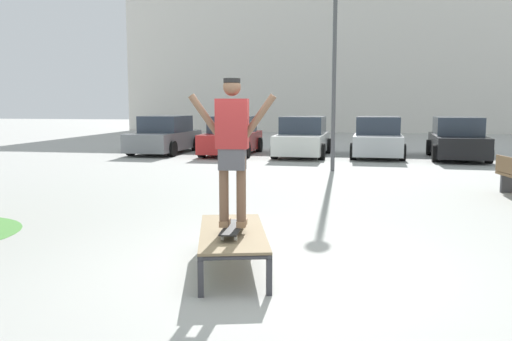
{
  "coord_description": "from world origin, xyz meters",
  "views": [
    {
      "loc": [
        1.0,
        -5.92,
        1.95
      ],
      "look_at": [
        -0.43,
        1.57,
        1.0
      ],
      "focal_mm": 37.16,
      "sensor_mm": 36.0,
      "label": 1
    }
  ],
  "objects_px": {
    "car_red": "(232,137)",
    "car_black": "(457,140)",
    "car_grey": "(165,136)",
    "skater": "(232,142)",
    "light_post": "(335,39)",
    "car_silver": "(378,138)",
    "skate_box": "(232,235)",
    "skateboard": "(233,228)",
    "car_white": "(303,138)"
  },
  "relations": [
    {
      "from": "skater",
      "to": "car_red",
      "type": "bearing_deg",
      "value": 103.41
    },
    {
      "from": "light_post",
      "to": "car_silver",
      "type": "bearing_deg",
      "value": 72.82
    },
    {
      "from": "skateboard",
      "to": "car_red",
      "type": "xyz_separation_m",
      "value": [
        -3.44,
        14.43,
        0.15
      ]
    },
    {
      "from": "skater",
      "to": "car_silver",
      "type": "xyz_separation_m",
      "value": [
        2.15,
        14.6,
        -0.84
      ]
    },
    {
      "from": "skater",
      "to": "car_silver",
      "type": "height_order",
      "value": "skater"
    },
    {
      "from": "car_grey",
      "to": "car_white",
      "type": "height_order",
      "value": "same"
    },
    {
      "from": "skater",
      "to": "car_white",
      "type": "xyz_separation_m",
      "value": [
        -0.64,
        14.31,
        -0.84
      ]
    },
    {
      "from": "car_red",
      "to": "car_black",
      "type": "distance_m",
      "value": 8.39
    },
    {
      "from": "skate_box",
      "to": "car_red",
      "type": "bearing_deg",
      "value": 103.39
    },
    {
      "from": "car_grey",
      "to": "light_post",
      "type": "distance_m",
      "value": 8.88
    },
    {
      "from": "car_grey",
      "to": "car_silver",
      "type": "relative_size",
      "value": 1.0
    },
    {
      "from": "car_white",
      "to": "car_black",
      "type": "distance_m",
      "value": 5.59
    },
    {
      "from": "car_black",
      "to": "skate_box",
      "type": "bearing_deg",
      "value": -109.47
    },
    {
      "from": "skateboard",
      "to": "car_black",
      "type": "xyz_separation_m",
      "value": [
        4.95,
        14.29,
        0.15
      ]
    },
    {
      "from": "car_white",
      "to": "car_silver",
      "type": "height_order",
      "value": "same"
    },
    {
      "from": "car_silver",
      "to": "car_black",
      "type": "xyz_separation_m",
      "value": [
        2.8,
        -0.3,
        0.0
      ]
    },
    {
      "from": "skate_box",
      "to": "car_white",
      "type": "relative_size",
      "value": 0.48
    },
    {
      "from": "car_grey",
      "to": "car_red",
      "type": "relative_size",
      "value": 1.01
    },
    {
      "from": "skateboard",
      "to": "car_black",
      "type": "height_order",
      "value": "car_black"
    },
    {
      "from": "skateboard",
      "to": "car_black",
      "type": "bearing_deg",
      "value": 70.9
    },
    {
      "from": "light_post",
      "to": "car_black",
      "type": "bearing_deg",
      "value": 46.08
    },
    {
      "from": "skater",
      "to": "car_black",
      "type": "bearing_deg",
      "value": 70.9
    },
    {
      "from": "car_red",
      "to": "light_post",
      "type": "xyz_separation_m",
      "value": [
        4.13,
        -4.56,
        3.13
      ]
    },
    {
      "from": "skateboard",
      "to": "skater",
      "type": "relative_size",
      "value": 0.48
    },
    {
      "from": "skate_box",
      "to": "car_black",
      "type": "height_order",
      "value": "car_black"
    },
    {
      "from": "car_red",
      "to": "car_black",
      "type": "relative_size",
      "value": 0.98
    },
    {
      "from": "car_silver",
      "to": "skater",
      "type": "bearing_deg",
      "value": -98.39
    },
    {
      "from": "car_red",
      "to": "car_silver",
      "type": "height_order",
      "value": "same"
    },
    {
      "from": "car_red",
      "to": "car_black",
      "type": "xyz_separation_m",
      "value": [
        8.39,
        -0.13,
        0.0
      ]
    },
    {
      "from": "car_black",
      "to": "light_post",
      "type": "relative_size",
      "value": 0.73
    },
    {
      "from": "car_black",
      "to": "car_grey",
      "type": "bearing_deg",
      "value": 179.1
    },
    {
      "from": "skateboard",
      "to": "car_silver",
      "type": "height_order",
      "value": "car_silver"
    },
    {
      "from": "skater",
      "to": "car_grey",
      "type": "relative_size",
      "value": 0.4
    },
    {
      "from": "skate_box",
      "to": "car_silver",
      "type": "relative_size",
      "value": 0.48
    },
    {
      "from": "skateboard",
      "to": "skater",
      "type": "bearing_deg",
      "value": 94.81
    },
    {
      "from": "car_grey",
      "to": "car_red",
      "type": "xyz_separation_m",
      "value": [
        2.79,
        -0.04,
        0.0
      ]
    },
    {
      "from": "skater",
      "to": "car_grey",
      "type": "bearing_deg",
      "value": 113.3
    },
    {
      "from": "car_black",
      "to": "car_white",
      "type": "bearing_deg",
      "value": 179.87
    },
    {
      "from": "skate_box",
      "to": "skateboard",
      "type": "height_order",
      "value": "skateboard"
    },
    {
      "from": "skateboard",
      "to": "car_grey",
      "type": "height_order",
      "value": "car_grey"
    },
    {
      "from": "skater",
      "to": "car_grey",
      "type": "distance_m",
      "value": 15.78
    },
    {
      "from": "car_silver",
      "to": "light_post",
      "type": "xyz_separation_m",
      "value": [
        -1.46,
        -4.73,
        3.13
      ]
    },
    {
      "from": "car_grey",
      "to": "skateboard",
      "type": "bearing_deg",
      "value": -66.7
    },
    {
      "from": "skate_box",
      "to": "car_red",
      "type": "xyz_separation_m",
      "value": [
        -3.39,
        14.26,
        0.28
      ]
    },
    {
      "from": "skate_box",
      "to": "skater",
      "type": "distance_m",
      "value": 1.13
    },
    {
      "from": "skater",
      "to": "light_post",
      "type": "height_order",
      "value": "light_post"
    },
    {
      "from": "skater",
      "to": "car_red",
      "type": "relative_size",
      "value": 0.4
    },
    {
      "from": "car_silver",
      "to": "light_post",
      "type": "bearing_deg",
      "value": -107.18
    },
    {
      "from": "skate_box",
      "to": "car_silver",
      "type": "bearing_deg",
      "value": 81.34
    },
    {
      "from": "skater",
      "to": "light_post",
      "type": "xyz_separation_m",
      "value": [
        0.69,
        9.87,
        2.29
      ]
    }
  ]
}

